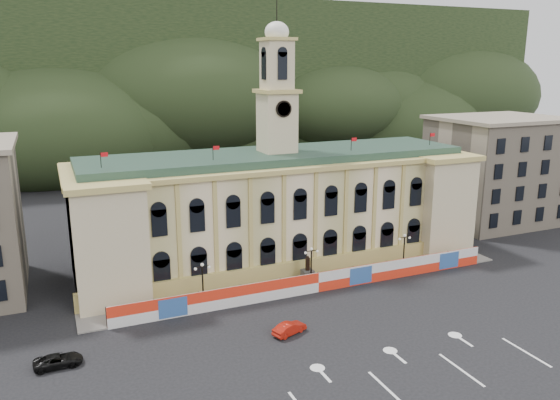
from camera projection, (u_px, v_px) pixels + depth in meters
name	position (u px, v px, depth m)	size (l,w,h in m)	color
ground	(387.00, 348.00, 53.92)	(260.00, 260.00, 0.00)	black
lane_markings	(419.00, 374.00, 49.46)	(26.00, 10.00, 0.02)	white
hill_ridge	(151.00, 92.00, 158.06)	(230.00, 80.00, 64.00)	black
city_hall	(278.00, 207.00, 76.68)	(56.20, 17.60, 37.10)	beige
side_building_right	(496.00, 170.00, 95.71)	(21.00, 17.00, 18.60)	tan
hoarding_fence	(318.00, 282.00, 67.08)	(50.00, 0.44, 2.50)	red
pavement	(308.00, 283.00, 69.73)	(56.00, 5.50, 0.16)	slate
statue	(308.00, 274.00, 69.69)	(1.40, 1.40, 3.72)	#595651
lamp_left	(203.00, 280.00, 62.99)	(1.96, 0.44, 5.15)	black
lamp_center	(311.00, 263.00, 68.34)	(1.96, 0.44, 5.15)	black
lamp_right	(404.00, 249.00, 73.70)	(1.96, 0.44, 5.15)	black
red_sedan	(289.00, 328.00, 56.63)	(4.08, 2.56, 1.27)	#A7170B
black_suv	(58.00, 361.00, 50.50)	(4.35, 2.03, 1.21)	black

